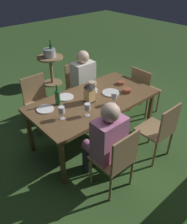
# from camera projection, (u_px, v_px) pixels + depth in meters

# --- Properties ---
(ground_plane) EXTENTS (16.00, 16.00, 0.00)m
(ground_plane) POSITION_uv_depth(u_px,v_px,m) (94.00, 139.00, 3.65)
(ground_plane) COLOR #385B28
(dining_table) EXTENTS (1.83, 0.94, 0.73)m
(dining_table) POSITION_uv_depth(u_px,v_px,m) (94.00, 102.00, 3.28)
(dining_table) COLOR brown
(dining_table) RESTS_ON ground
(chair_side_right_a) EXTENTS (0.42, 0.40, 0.87)m
(chair_side_right_a) POSITION_uv_depth(u_px,v_px,m) (160.00, 129.00, 3.07)
(chair_side_right_a) COLOR #9E7A51
(chair_side_right_a) RESTS_ON ground
(chair_side_right_b) EXTENTS (0.42, 0.40, 0.87)m
(chair_side_right_b) POSITION_uv_depth(u_px,v_px,m) (117.00, 158.00, 2.61)
(chair_side_right_b) COLOR #9E7A51
(chair_side_right_b) RESTS_ON ground
(person_in_pink) EXTENTS (0.38, 0.47, 1.15)m
(person_in_pink) POSITION_uv_depth(u_px,v_px,m) (105.00, 140.00, 2.65)
(person_in_pink) COLOR #C675A3
(person_in_pink) RESTS_ON ground
(chair_side_left_a) EXTENTS (0.42, 0.40, 0.87)m
(chair_side_left_a) POSITION_uv_depth(u_px,v_px,m) (79.00, 85.00, 4.15)
(chair_side_left_a) COLOR #9E7A51
(chair_side_left_a) RESTS_ON ground
(person_in_cream) EXTENTS (0.38, 0.47, 1.15)m
(person_in_cream) POSITION_uv_depth(u_px,v_px,m) (86.00, 81.00, 3.94)
(person_in_cream) COLOR white
(person_in_cream) RESTS_ON ground
(chair_side_left_b) EXTENTS (0.42, 0.40, 0.87)m
(chair_side_left_b) POSITION_uv_depth(u_px,v_px,m) (39.00, 100.00, 3.70)
(chair_side_left_b) COLOR #9E7A51
(chair_side_left_b) RESTS_ON ground
(chair_head_near) EXTENTS (0.40, 0.42, 0.87)m
(chair_head_near) POSITION_uv_depth(u_px,v_px,m) (143.00, 89.00, 4.02)
(chair_head_near) COLOR #9E7A51
(chair_head_near) RESTS_ON ground
(lantern_centerpiece) EXTENTS (0.15, 0.15, 0.27)m
(lantern_centerpiece) POSITION_uv_depth(u_px,v_px,m) (89.00, 92.00, 3.11)
(lantern_centerpiece) COLOR black
(lantern_centerpiece) RESTS_ON dining_table
(green_bottle_on_table) EXTENTS (0.07, 0.07, 0.29)m
(green_bottle_on_table) POSITION_uv_depth(u_px,v_px,m) (58.00, 97.00, 3.07)
(green_bottle_on_table) COLOR #1E5B2D
(green_bottle_on_table) RESTS_ON dining_table
(wine_glass_a) EXTENTS (0.08, 0.08, 0.17)m
(wine_glass_a) POSITION_uv_depth(u_px,v_px,m) (87.00, 107.00, 2.84)
(wine_glass_a) COLOR silver
(wine_glass_a) RESTS_ON dining_table
(wine_glass_b) EXTENTS (0.08, 0.08, 0.17)m
(wine_glass_b) POSITION_uv_depth(u_px,v_px,m) (62.00, 111.00, 2.78)
(wine_glass_b) COLOR silver
(wine_glass_b) RESTS_ON dining_table
(wine_glass_c) EXTENTS (0.08, 0.08, 0.17)m
(wine_glass_c) POSITION_uv_depth(u_px,v_px,m) (114.00, 96.00, 3.07)
(wine_glass_c) COLOR silver
(wine_glass_c) RESTS_ON dining_table
(plate_a) EXTENTS (0.26, 0.26, 0.01)m
(plate_a) POSITION_uv_depth(u_px,v_px,m) (111.00, 93.00, 3.39)
(plate_a) COLOR silver
(plate_a) RESTS_ON dining_table
(plate_b) EXTENTS (0.23, 0.23, 0.01)m
(plate_b) POSITION_uv_depth(u_px,v_px,m) (45.00, 109.00, 3.01)
(plate_b) COLOR white
(plate_b) RESTS_ON dining_table
(plate_c) EXTENTS (0.23, 0.23, 0.01)m
(plate_c) POSITION_uv_depth(u_px,v_px,m) (65.00, 97.00, 3.28)
(plate_c) COLOR white
(plate_c) RESTS_ON dining_table
(bowl_olives) EXTENTS (0.13, 0.13, 0.06)m
(bowl_olives) POSITION_uv_depth(u_px,v_px,m) (127.00, 90.00, 3.40)
(bowl_olives) COLOR #9E5138
(bowl_olives) RESTS_ON dining_table
(bowl_bread) EXTENTS (0.12, 0.12, 0.05)m
(bowl_bread) POSITION_uv_depth(u_px,v_px,m) (121.00, 83.00, 3.63)
(bowl_bread) COLOR #9E5138
(bowl_bread) RESTS_ON dining_table
(bowl_salad) EXTENTS (0.15, 0.15, 0.05)m
(bowl_salad) POSITION_uv_depth(u_px,v_px,m) (92.00, 90.00, 3.41)
(bowl_salad) COLOR silver
(bowl_salad) RESTS_ON dining_table
(bowl_dip) EXTENTS (0.12, 0.12, 0.05)m
(bowl_dip) POSITION_uv_depth(u_px,v_px,m) (93.00, 83.00, 3.60)
(bowl_dip) COLOR #BCAD8E
(bowl_dip) RESTS_ON dining_table
(side_table) EXTENTS (0.56, 0.56, 0.63)m
(side_table) POSITION_uv_depth(u_px,v_px,m) (51.00, 66.00, 5.08)
(side_table) COLOR #9E7A51
(side_table) RESTS_ON ground
(ice_bucket) EXTENTS (0.26, 0.26, 0.34)m
(ice_bucket) POSITION_uv_depth(u_px,v_px,m) (50.00, 52.00, 4.91)
(ice_bucket) COLOR #B2B7BF
(ice_bucket) RESTS_ON side_table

